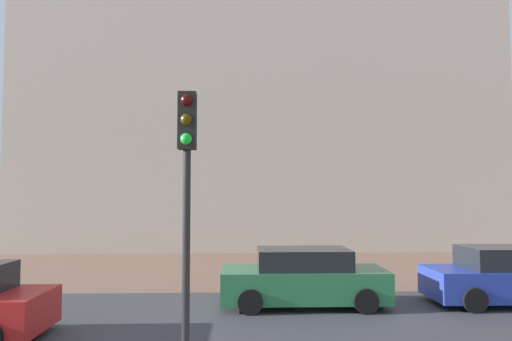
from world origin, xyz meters
TOP-DOWN VIEW (x-y plane):
  - ground_plane at (0.00, 10.00)m, footprint 120.00×120.00m
  - street_asphalt_strip at (0.00, 7.70)m, footprint 120.00×6.37m
  - landmark_building at (1.43, 26.42)m, footprint 27.55×11.91m
  - car_green at (1.62, 9.10)m, footprint 4.46×2.05m
  - car_blue at (7.43, 9.10)m, footprint 4.60×2.00m
  - traffic_light_pole at (-0.91, 3.58)m, footprint 0.28×0.34m

SIDE VIEW (x-z plane):
  - ground_plane at x=0.00m, z-range 0.00..0.00m
  - street_asphalt_strip at x=0.00m, z-range 0.00..0.00m
  - car_green at x=1.62m, z-range -0.03..1.52m
  - car_blue at x=7.43m, z-range -0.04..1.54m
  - traffic_light_pole at x=-0.91m, z-range 0.92..5.53m
  - landmark_building at x=1.43m, z-range -5.63..26.10m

